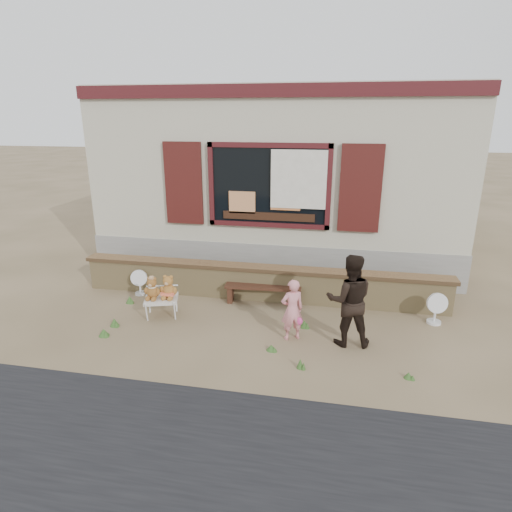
% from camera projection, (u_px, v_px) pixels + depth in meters
% --- Properties ---
extents(ground, '(80.00, 80.00, 0.00)m').
position_uv_depth(ground, '(249.00, 321.00, 7.42)').
color(ground, brown).
rests_on(ground, ground).
extents(shopfront, '(8.04, 5.13, 4.00)m').
position_uv_depth(shopfront, '(285.00, 173.00, 10.98)').
color(shopfront, '#ACA68B').
rests_on(shopfront, ground).
extents(brick_wall, '(7.10, 0.36, 0.67)m').
position_uv_depth(brick_wall, '(260.00, 282.00, 8.25)').
color(brick_wall, tan).
rests_on(brick_wall, ground).
extents(bench, '(1.44, 0.39, 0.37)m').
position_uv_depth(bench, '(263.00, 290.00, 8.06)').
color(bench, '#321B11').
rests_on(bench, ground).
extents(folding_chair, '(0.69, 0.65, 0.35)m').
position_uv_depth(folding_chair, '(161.00, 299.00, 7.53)').
color(folding_chair, beige).
rests_on(folding_chair, ground).
extents(teddy_bear_left, '(0.36, 0.33, 0.40)m').
position_uv_depth(teddy_bear_left, '(152.00, 287.00, 7.44)').
color(teddy_bear_left, brown).
rests_on(teddy_bear_left, folding_chair).
extents(teddy_bear_right, '(0.38, 0.35, 0.43)m').
position_uv_depth(teddy_bear_right, '(169.00, 286.00, 7.46)').
color(teddy_bear_right, brown).
rests_on(teddy_bear_right, folding_chair).
extents(child, '(0.44, 0.38, 1.01)m').
position_uv_depth(child, '(292.00, 310.00, 6.69)').
color(child, pink).
rests_on(child, ground).
extents(adult, '(0.77, 0.63, 1.46)m').
position_uv_depth(adult, '(349.00, 300.00, 6.48)').
color(adult, black).
rests_on(adult, ground).
extents(fan_left, '(0.34, 0.22, 0.52)m').
position_uv_depth(fan_left, '(140.00, 282.00, 8.46)').
color(fan_left, silver).
rests_on(fan_left, ground).
extents(fan_right, '(0.36, 0.24, 0.57)m').
position_uv_depth(fan_right, '(436.00, 308.00, 7.26)').
color(fan_right, silver).
rests_on(fan_right, ground).
extents(grass_tufts, '(5.00, 1.73, 0.15)m').
position_uv_depth(grass_tufts, '(195.00, 329.00, 7.01)').
color(grass_tufts, '#355B24').
rests_on(grass_tufts, ground).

